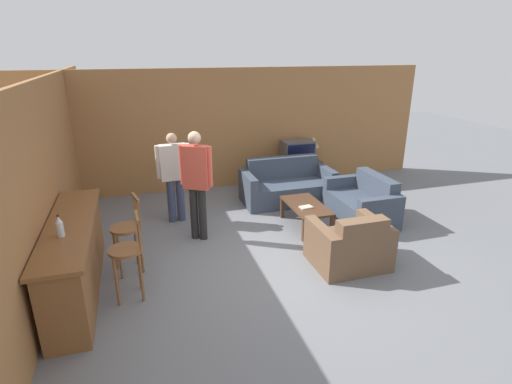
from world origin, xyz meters
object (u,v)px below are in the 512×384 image
object	(u,v)px
tv	(297,151)
person_by_counter	(197,179)
bar_chair_mid	(127,233)
couch_far	(286,186)
person_by_window	(174,173)
bar_chair_near	(127,255)
table_lamp	(313,143)
loveseat_right	(362,203)
bottle	(60,227)
coffee_table	(306,208)
book_on_table	(306,207)
tv_unit	(297,173)
armchair_near	(350,246)

from	to	relation	value
tv	person_by_counter	size ratio (longest dim) A/B	0.40
bar_chair_mid	couch_far	xyz separation A→B (m)	(3.11, 1.96, -0.29)
person_by_window	bar_chair_near	bearing A→B (deg)	-110.22
bar_chair_mid	bar_chair_near	bearing A→B (deg)	-89.97
table_lamp	person_by_window	world-z (taller)	person_by_window
loveseat_right	bottle	xyz separation A→B (m)	(-4.78, -1.36, 0.78)
tv	table_lamp	distance (m)	0.42
coffee_table	person_by_window	size ratio (longest dim) A/B	0.67
person_by_window	bar_chair_mid	bearing A→B (deg)	-117.59
bar_chair_mid	book_on_table	world-z (taller)	bar_chair_mid
table_lamp	loveseat_right	bearing A→B (deg)	-89.92
couch_far	book_on_table	distance (m)	1.47
bar_chair_near	tv	distance (m)	5.12
bottle	table_lamp	xyz separation A→B (m)	(4.77, 3.57, -0.12)
tv	person_by_window	world-z (taller)	person_by_window
loveseat_right	table_lamp	bearing A→B (deg)	90.08
tv	bottle	size ratio (longest dim) A/B	2.68
table_lamp	tv	bearing A→B (deg)	-179.54
loveseat_right	person_by_window	bearing A→B (deg)	164.44
coffee_table	person_by_window	bearing A→B (deg)	156.30
loveseat_right	couch_far	bearing A→B (deg)	127.53
book_on_table	bottle	bearing A→B (deg)	-161.48
tv_unit	tv	distance (m)	0.51
bar_chair_mid	table_lamp	bearing A→B (deg)	35.05
coffee_table	table_lamp	bearing A→B (deg)	63.11
couch_far	tv	bearing A→B (deg)	56.43
armchair_near	coffee_table	distance (m)	1.40
couch_far	tv	xyz separation A→B (m)	(0.61, 0.91, 0.49)
bar_chair_mid	loveseat_right	distance (m)	4.16
book_on_table	person_by_counter	world-z (taller)	person_by_counter
couch_far	book_on_table	xyz separation A→B (m)	(-0.21, -1.45, 0.13)
loveseat_right	bar_chair_mid	bearing A→B (deg)	-170.77
bottle	person_by_counter	distance (m)	2.28
bar_chair_mid	person_by_counter	world-z (taller)	person_by_counter
tv	coffee_table	bearing A→B (deg)	-108.55
couch_far	table_lamp	size ratio (longest dim) A/B	3.39
book_on_table	person_by_counter	distance (m)	1.91
loveseat_right	person_by_counter	size ratio (longest dim) A/B	0.79
bar_chair_mid	couch_far	world-z (taller)	bar_chair_mid
tv	book_on_table	world-z (taller)	tv
bar_chair_mid	table_lamp	size ratio (longest dim) A/B	2.04
loveseat_right	book_on_table	bearing A→B (deg)	-172.33
bar_chair_near	table_lamp	xyz separation A→B (m)	(4.09, 3.53, 0.37)
bar_chair_near	loveseat_right	size ratio (longest dim) A/B	0.78
bar_chair_near	bottle	world-z (taller)	bottle
couch_far	table_lamp	world-z (taller)	table_lamp
book_on_table	person_by_window	distance (m)	2.38
tv_unit	tv	world-z (taller)	tv
couch_far	loveseat_right	bearing A→B (deg)	-52.47
bottle	table_lamp	distance (m)	5.96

